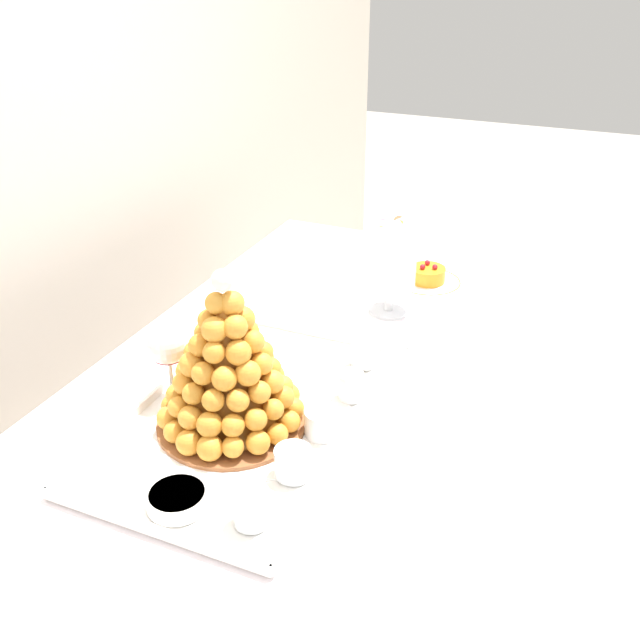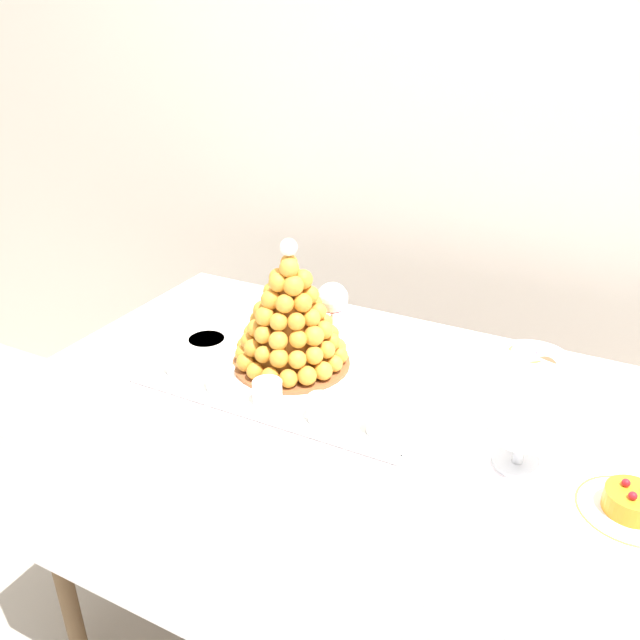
{
  "view_description": "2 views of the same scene",
  "coord_description": "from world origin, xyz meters",
  "px_view_note": "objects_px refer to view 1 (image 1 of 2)",
  "views": [
    {
      "loc": [
        -1.12,
        -0.49,
        1.57
      ],
      "look_at": [
        -0.07,
        -0.04,
        0.95
      ],
      "focal_mm": 39.73,
      "sensor_mm": 36.0,
      "label": 1
    },
    {
      "loc": [
        0.4,
        -1.05,
        1.56
      ],
      "look_at": [
        -0.15,
        0.02,
        0.96
      ],
      "focal_mm": 36.31,
      "sensor_mm": 36.0,
      "label": 2
    }
  ],
  "objects_px": {
    "croquembouche": "(228,368)",
    "wine_glass": "(168,347)",
    "serving_tray": "(253,416)",
    "dessert_cup_left": "(251,509)",
    "dessert_cup_centre": "(322,423)",
    "dessert_cup_mid_right": "(351,386)",
    "dessert_cup_right": "(364,353)",
    "creme_brulee_ramekin": "(177,498)",
    "fruit_tart_plate": "(427,278)",
    "dessert_cup_mid_left": "(293,463)",
    "macaron_goblet": "(391,256)"
  },
  "relations": [
    {
      "from": "dessert_cup_mid_left",
      "to": "macaron_goblet",
      "type": "xyz_separation_m",
      "value": [
        0.62,
        0.04,
        0.11
      ]
    },
    {
      "from": "dessert_cup_right",
      "to": "fruit_tart_plate",
      "type": "height_order",
      "value": "dessert_cup_right"
    },
    {
      "from": "serving_tray",
      "to": "dessert_cup_mid_right",
      "type": "xyz_separation_m",
      "value": [
        0.12,
        -0.14,
        0.03
      ]
    },
    {
      "from": "dessert_cup_centre",
      "to": "wine_glass",
      "type": "distance_m",
      "value": 0.32
    },
    {
      "from": "dessert_cup_centre",
      "to": "wine_glass",
      "type": "bearing_deg",
      "value": 90.62
    },
    {
      "from": "serving_tray",
      "to": "dessert_cup_left",
      "type": "distance_m",
      "value": 0.27
    },
    {
      "from": "serving_tray",
      "to": "macaron_goblet",
      "type": "distance_m",
      "value": 0.53
    },
    {
      "from": "macaron_goblet",
      "to": "croquembouche",
      "type": "bearing_deg",
      "value": 167.79
    },
    {
      "from": "dessert_cup_mid_left",
      "to": "fruit_tart_plate",
      "type": "distance_m",
      "value": 0.81
    },
    {
      "from": "croquembouche",
      "to": "dessert_cup_mid_left",
      "type": "xyz_separation_m",
      "value": [
        -0.08,
        -0.16,
        -0.09
      ]
    },
    {
      "from": "dessert_cup_mid_right",
      "to": "dessert_cup_mid_left",
      "type": "bearing_deg",
      "value": 178.53
    },
    {
      "from": "serving_tray",
      "to": "dessert_cup_centre",
      "type": "relative_size",
      "value": 10.36
    },
    {
      "from": "dessert_cup_mid_left",
      "to": "dessert_cup_mid_right",
      "type": "relative_size",
      "value": 1.15
    },
    {
      "from": "dessert_cup_right",
      "to": "macaron_goblet",
      "type": "height_order",
      "value": "macaron_goblet"
    },
    {
      "from": "serving_tray",
      "to": "dessert_cup_right",
      "type": "distance_m",
      "value": 0.28
    },
    {
      "from": "creme_brulee_ramekin",
      "to": "fruit_tart_plate",
      "type": "relative_size",
      "value": 0.54
    },
    {
      "from": "fruit_tart_plate",
      "to": "creme_brulee_ramekin",
      "type": "bearing_deg",
      "value": 172.12
    },
    {
      "from": "dessert_cup_left",
      "to": "dessert_cup_mid_left",
      "type": "distance_m",
      "value": 0.12
    },
    {
      "from": "wine_glass",
      "to": "dessert_cup_mid_left",
      "type": "bearing_deg",
      "value": -110.35
    },
    {
      "from": "wine_glass",
      "to": "dessert_cup_right",
      "type": "bearing_deg",
      "value": -49.75
    },
    {
      "from": "dessert_cup_left",
      "to": "dessert_cup_centre",
      "type": "xyz_separation_m",
      "value": [
        0.24,
        -0.01,
        -0.0
      ]
    },
    {
      "from": "dessert_cup_mid_left",
      "to": "wine_glass",
      "type": "height_order",
      "value": "wine_glass"
    },
    {
      "from": "dessert_cup_left",
      "to": "dessert_cup_centre",
      "type": "height_order",
      "value": "dessert_cup_left"
    },
    {
      "from": "croquembouche",
      "to": "dessert_cup_left",
      "type": "xyz_separation_m",
      "value": [
        -0.2,
        -0.15,
        -0.09
      ]
    },
    {
      "from": "dessert_cup_centre",
      "to": "dessert_cup_mid_right",
      "type": "distance_m",
      "value": 0.12
    },
    {
      "from": "macaron_goblet",
      "to": "fruit_tart_plate",
      "type": "height_order",
      "value": "macaron_goblet"
    },
    {
      "from": "croquembouche",
      "to": "dessert_cup_mid_right",
      "type": "height_order",
      "value": "croquembouche"
    },
    {
      "from": "dessert_cup_mid_right",
      "to": "wine_glass",
      "type": "relative_size",
      "value": 0.34
    },
    {
      "from": "dessert_cup_left",
      "to": "serving_tray",
      "type": "bearing_deg",
      "value": 27.73
    },
    {
      "from": "croquembouche",
      "to": "dessert_cup_mid_left",
      "type": "bearing_deg",
      "value": -117.15
    },
    {
      "from": "dessert_cup_left",
      "to": "fruit_tart_plate",
      "type": "distance_m",
      "value": 0.93
    },
    {
      "from": "creme_brulee_ramekin",
      "to": "fruit_tart_plate",
      "type": "height_order",
      "value": "fruit_tart_plate"
    },
    {
      "from": "dessert_cup_right",
      "to": "creme_brulee_ramekin",
      "type": "bearing_deg",
      "value": 166.3
    },
    {
      "from": "croquembouche",
      "to": "wine_glass",
      "type": "height_order",
      "value": "croquembouche"
    },
    {
      "from": "dessert_cup_left",
      "to": "fruit_tart_plate",
      "type": "relative_size",
      "value": 0.33
    },
    {
      "from": "dessert_cup_left",
      "to": "dessert_cup_right",
      "type": "distance_m",
      "value": 0.48
    },
    {
      "from": "dessert_cup_left",
      "to": "macaron_goblet",
      "type": "xyz_separation_m",
      "value": [
        0.74,
        0.03,
        0.11
      ]
    },
    {
      "from": "dessert_cup_mid_left",
      "to": "macaron_goblet",
      "type": "height_order",
      "value": "macaron_goblet"
    },
    {
      "from": "dessert_cup_centre",
      "to": "macaron_goblet",
      "type": "bearing_deg",
      "value": 4.96
    },
    {
      "from": "dessert_cup_left",
      "to": "fruit_tart_plate",
      "type": "xyz_separation_m",
      "value": [
        0.93,
        -0.01,
        -0.02
      ]
    },
    {
      "from": "dessert_cup_centre",
      "to": "dessert_cup_mid_right",
      "type": "relative_size",
      "value": 1.16
    },
    {
      "from": "serving_tray",
      "to": "macaron_goblet",
      "type": "xyz_separation_m",
      "value": [
        0.5,
        -0.09,
        0.14
      ]
    },
    {
      "from": "dessert_cup_centre",
      "to": "dessert_cup_left",
      "type": "bearing_deg",
      "value": 177.28
    },
    {
      "from": "dessert_cup_mid_left",
      "to": "wine_glass",
      "type": "bearing_deg",
      "value": 69.65
    },
    {
      "from": "croquembouche",
      "to": "macaron_goblet",
      "type": "xyz_separation_m",
      "value": [
        0.54,
        -0.12,
        0.02
      ]
    },
    {
      "from": "macaron_goblet",
      "to": "serving_tray",
      "type": "bearing_deg",
      "value": 169.43
    },
    {
      "from": "dessert_cup_mid_left",
      "to": "dessert_cup_centre",
      "type": "bearing_deg",
      "value": -0.04
    },
    {
      "from": "macaron_goblet",
      "to": "fruit_tart_plate",
      "type": "bearing_deg",
      "value": -12.2
    },
    {
      "from": "dessert_cup_centre",
      "to": "dessert_cup_right",
      "type": "distance_m",
      "value": 0.25
    },
    {
      "from": "dessert_cup_mid_right",
      "to": "dessert_cup_right",
      "type": "bearing_deg",
      "value": 8.23
    }
  ]
}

